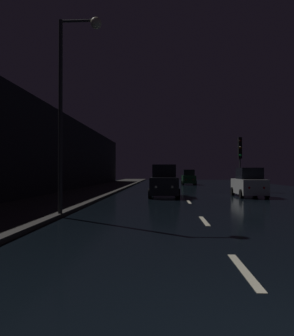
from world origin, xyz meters
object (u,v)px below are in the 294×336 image
object	(u,v)px
car_parked_right_far	(249,184)
car_distant_taillights	(189,178)
car_approaching_headlights	(164,182)
streetlamp_overhead	(71,86)
traffic_light_far_right	(240,152)

from	to	relation	value
car_parked_right_far	car_distant_taillights	world-z (taller)	car_parked_right_far
car_approaching_headlights	car_distant_taillights	size ratio (longest dim) A/B	1.12
car_parked_right_far	car_distant_taillights	distance (m)	20.66
streetlamp_overhead	car_distant_taillights	distance (m)	32.14
car_distant_taillights	car_parked_right_far	bearing A→B (deg)	-172.57
car_approaching_headlights	car_distant_taillights	distance (m)	21.13
traffic_light_far_right	car_distant_taillights	bearing A→B (deg)	-165.50
car_distant_taillights	car_approaching_headlights	bearing A→B (deg)	171.15
streetlamp_overhead	car_parked_right_far	size ratio (longest dim) A/B	1.93
traffic_light_far_right	car_distant_taillights	xyz separation A→B (m)	(-3.47, 14.37, -2.57)
car_approaching_headlights	car_distant_taillights	xyz separation A→B (m)	(3.25, 20.87, -0.11)
traffic_light_far_right	streetlamp_overhead	xyz separation A→B (m)	(-10.32, -16.75, 1.61)
streetlamp_overhead	car_parked_right_far	world-z (taller)	streetlamp_overhead
car_parked_right_far	car_distant_taillights	bearing A→B (deg)	7.43
streetlamp_overhead	car_approaching_headlights	size ratio (longest dim) A/B	1.74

